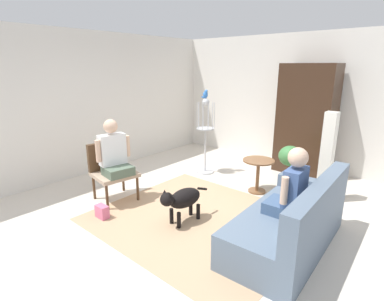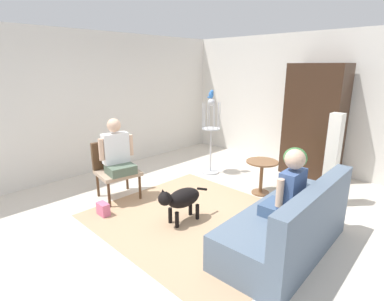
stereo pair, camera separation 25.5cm
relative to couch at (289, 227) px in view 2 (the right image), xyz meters
name	(u,v)px [view 2 (the right image)]	position (x,y,z in m)	size (l,w,h in m)	color
ground_plane	(192,213)	(-1.46, -0.13, -0.31)	(7.74, 7.74, 0.00)	beige
back_wall	(300,102)	(-1.46, 3.15, 1.09)	(6.16, 0.12, 2.80)	silver
left_wall	(106,103)	(-4.30, 0.17, 1.09)	(0.12, 7.05, 2.80)	silver
area_rug	(199,219)	(-1.27, -0.20, -0.31)	(2.85, 2.49, 0.01)	tan
couch	(289,227)	(0.00, 0.00, 0.00)	(0.98, 1.93, 0.91)	slate
armchair	(114,165)	(-2.86, -0.57, 0.24)	(0.71, 0.72, 0.93)	#4C331E
person_on_couch	(288,190)	(-0.04, -0.02, 0.47)	(0.44, 0.53, 0.84)	#3F587A
person_on_armchair	(117,151)	(-2.71, -0.60, 0.51)	(0.50, 0.57, 0.87)	#526553
round_end_table	(262,172)	(-1.13, 1.22, 0.09)	(0.54, 0.54, 0.59)	brown
dog	(181,199)	(-1.40, -0.43, 0.05)	(0.32, 0.84, 0.56)	black
bird_cage_stand	(211,139)	(-2.45, 1.41, 0.42)	(0.36, 0.36, 1.53)	silver
parrot	(211,94)	(-2.47, 1.41, 1.30)	(0.17, 0.10, 0.17)	blue
potted_plant	(295,164)	(-0.80, 1.73, 0.18)	(0.40, 0.40, 0.79)	#4C5156
column_lamp	(332,161)	(-0.15, 1.62, 0.42)	(0.20, 0.20, 1.47)	#4C4742
armoire_cabinet	(314,121)	(-0.96, 2.74, 0.78)	(1.06, 0.56, 2.19)	#382316
handbag	(103,209)	(-2.37, -1.10, -0.22)	(0.21, 0.12, 0.19)	#D8668C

